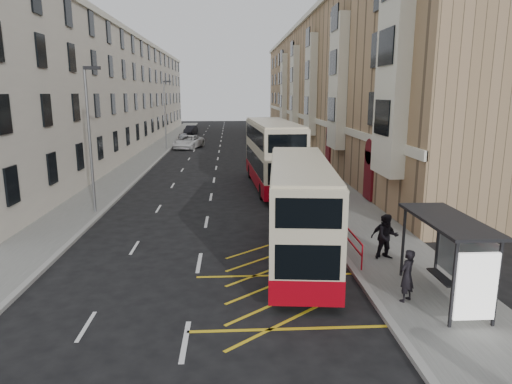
{
  "coord_description": "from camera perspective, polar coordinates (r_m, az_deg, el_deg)",
  "views": [
    {
      "loc": [
        1.31,
        -13.57,
        6.74
      ],
      "look_at": [
        2.51,
        7.5,
        2.15
      ],
      "focal_mm": 32.0,
      "sensor_mm": 36.0,
      "label": 1
    }
  ],
  "objects": [
    {
      "name": "double_decker_rear",
      "position": [
        32.85,
        2.08,
        4.73
      ],
      "size": [
        3.38,
        12.09,
        4.77
      ],
      "rotation": [
        0.0,
        0.0,
        0.05
      ],
      "color": "beige",
      "rests_on": "ground"
    },
    {
      "name": "guard_railing",
      "position": [
        20.79,
        10.65,
        -4.38
      ],
      "size": [
        0.06,
        6.56,
        1.01
      ],
      "color": "red",
      "rests_on": "pavement_right"
    },
    {
      "name": "double_decker_front",
      "position": [
        18.7,
        5.47,
        -2.24
      ],
      "size": [
        3.37,
        10.39,
        4.07
      ],
      "rotation": [
        0.0,
        0.0,
        -0.1
      ],
      "color": "beige",
      "rests_on": "ground"
    },
    {
      "name": "bus_shelter",
      "position": [
        15.63,
        23.79,
        -5.94
      ],
      "size": [
        1.65,
        4.25,
        2.7
      ],
      "color": "black",
      "rests_on": "pavement_right"
    },
    {
      "name": "pedestrian_mid",
      "position": [
        19.19,
        16.11,
        -5.39
      ],
      "size": [
        0.93,
        0.74,
        1.85
      ],
      "primitive_type": "imported",
      "rotation": [
        0.0,
        0.0,
        0.04
      ],
      "color": "black",
      "rests_on": "pavement_right"
    },
    {
      "name": "car_red",
      "position": [
        71.28,
        -0.25,
        7.41
      ],
      "size": [
        2.27,
        4.88,
        1.38
      ],
      "primitive_type": "imported",
      "rotation": [
        0.0,
        0.0,
        3.21
      ],
      "color": "#980F0A",
      "rests_on": "ground"
    },
    {
      "name": "pedestrian_near",
      "position": [
        15.61,
        18.35,
        -9.89
      ],
      "size": [
        0.76,
        0.71,
        1.74
      ],
      "primitive_type": "imported",
      "rotation": [
        0.0,
        0.0,
        3.78
      ],
      "color": "black",
      "rests_on": "pavement_right"
    },
    {
      "name": "road_markings",
      "position": [
        58.97,
        -4.53,
        5.68
      ],
      "size": [
        10.0,
        110.0,
        0.01
      ],
      "primitive_type": null,
      "color": "silver",
      "rests_on": "ground"
    },
    {
      "name": "street_lamp_near",
      "position": [
        26.77,
        -20.03,
        7.03
      ],
      "size": [
        0.93,
        0.18,
        8.0
      ],
      "color": "slate",
      "rests_on": "pavement_left"
    },
    {
      "name": "terrace_left",
      "position": [
        60.88,
        -17.63,
        11.51
      ],
      "size": [
        9.18,
        79.0,
        13.25
      ],
      "color": "beige",
      "rests_on": "ground"
    },
    {
      "name": "street_lamp_far",
      "position": [
        56.13,
        -11.27,
        9.9
      ],
      "size": [
        0.93,
        0.18,
        8.0
      ],
      "color": "slate",
      "rests_on": "pavement_left"
    },
    {
      "name": "kerb_right",
      "position": [
        44.32,
        2.86,
        3.62
      ],
      "size": [
        0.25,
        120.0,
        0.15
      ],
      "primitive_type": "cube",
      "color": "gray",
      "rests_on": "ground"
    },
    {
      "name": "ground",
      "position": [
        15.21,
        -8.12,
        -14.17
      ],
      "size": [
        200.0,
        200.0,
        0.0
      ],
      "primitive_type": "plane",
      "color": "black",
      "rests_on": "ground"
    },
    {
      "name": "white_van",
      "position": [
        57.42,
        -8.48,
        6.21
      ],
      "size": [
        4.03,
        6.23,
        1.59
      ],
      "primitive_type": "imported",
      "rotation": [
        0.0,
        0.0,
        -0.26
      ],
      "color": "silver",
      "rests_on": "ground"
    },
    {
      "name": "car_dark",
      "position": [
        77.54,
        -8.13,
        7.7
      ],
      "size": [
        2.2,
        4.53,
        1.43
      ],
      "primitive_type": "imported",
      "rotation": [
        0.0,
        0.0,
        -0.17
      ],
      "color": "black",
      "rests_on": "ground"
    },
    {
      "name": "kerb_left",
      "position": [
        44.68,
        -12.66,
        3.4
      ],
      "size": [
        0.25,
        120.0,
        0.15
      ],
      "primitive_type": "cube",
      "color": "gray",
      "rests_on": "ground"
    },
    {
      "name": "terrace_right",
      "position": [
        60.49,
        9.96,
        12.84
      ],
      "size": [
        10.75,
        79.0,
        15.25
      ],
      "color": "tan",
      "rests_on": "ground"
    },
    {
      "name": "pedestrian_far",
      "position": [
        19.39,
        15.65,
        -5.34
      ],
      "size": [
        1.03,
        0.44,
        1.75
      ],
      "primitive_type": "imported",
      "rotation": [
        0.0,
        0.0,
        3.15
      ],
      "color": "black",
      "rests_on": "pavement_right"
    },
    {
      "name": "pavement_left",
      "position": [
        44.95,
        -14.55,
        3.36
      ],
      "size": [
        3.0,
        120.0,
        0.15
      ],
      "primitive_type": "cube",
      "color": "#62625E",
      "rests_on": "ground"
    },
    {
      "name": "pavement_right",
      "position": [
        44.58,
        5.42,
        3.63
      ],
      "size": [
        4.0,
        120.0,
        0.15
      ],
      "primitive_type": "cube",
      "color": "#62625E",
      "rests_on": "ground"
    },
    {
      "name": "car_silver",
      "position": [
        64.62,
        -9.09,
        6.71
      ],
      "size": [
        1.96,
        3.91,
        1.28
      ],
      "primitive_type": "imported",
      "rotation": [
        0.0,
        0.0,
        0.12
      ],
      "color": "#94979C",
      "rests_on": "ground"
    }
  ]
}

